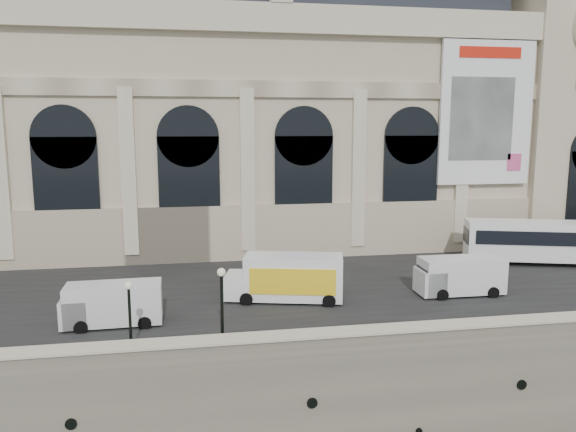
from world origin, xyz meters
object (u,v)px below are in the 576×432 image
Objects in this scene: bus_right at (543,241)px; lamp_left at (130,319)px; van_b at (108,305)px; lamp_right at (222,308)px; box_truck at (287,278)px; van_c at (456,276)px.

lamp_left reaches higher than bus_right.
lamp_right is (6.55, -4.56, 0.89)m from van_b.
van_c is at bearing -3.72° from box_truck.
lamp_left is (-9.61, -7.81, 0.40)m from box_truck.
van_c is (23.43, 2.14, 0.06)m from van_b.
box_truck is (-23.40, -6.08, -0.51)m from bus_right.
bus_right is 31.34m from lamp_right.
lamp_left reaches higher than van_c.
lamp_left is at bearing -140.92° from box_truck.
van_c is 12.06m from box_truck.
van_b is 11.78m from box_truck.
lamp_left is (1.79, -4.89, 0.69)m from van_b.
van_c is at bearing 21.66° from lamp_right.
lamp_left is at bearing -157.19° from bus_right.
lamp_right is at bearing -122.95° from box_truck.
lamp_right is at bearing -154.35° from bus_right.
van_c is 22.76m from lamp_left.
box_truck is 1.87× the size of lamp_right.
bus_right is 3.23× the size of lamp_left.
lamp_right is (4.76, 0.32, 0.20)m from lamp_left.
van_b is at bearing -165.62° from box_truck.
lamp_right is at bearing -34.86° from van_b.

